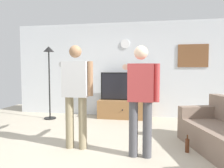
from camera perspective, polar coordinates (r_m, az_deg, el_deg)
ground_plane at (r=3.58m, az=-4.15°, el=-18.40°), size 8.40×8.40×0.00m
back_wall at (r=6.21m, az=2.54°, el=3.88°), size 6.40×0.10×2.70m
tv_stand at (r=5.95m, az=3.16°, el=-6.78°), size 1.42×0.51×0.50m
television at (r=5.91m, az=3.24°, el=-0.63°), size 1.31×0.07×0.77m
wall_clock at (r=6.18m, az=3.57°, el=10.71°), size 0.25×0.03×0.25m
framed_picture at (r=6.22m, az=20.93°, el=7.12°), size 0.79×0.04×0.62m
floor_lamp at (r=6.01m, az=-16.56°, el=4.30°), size 0.32×0.32×1.98m
person_standing_nearer_lamp at (r=3.67m, az=-9.65°, el=-1.63°), size 0.61×0.78×1.76m
person_standing_nearer_couch at (r=3.29m, az=7.69°, el=-2.89°), size 0.57×0.78×1.72m
beverage_bottle at (r=3.82m, az=19.56°, el=-15.26°), size 0.07×0.07×0.29m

